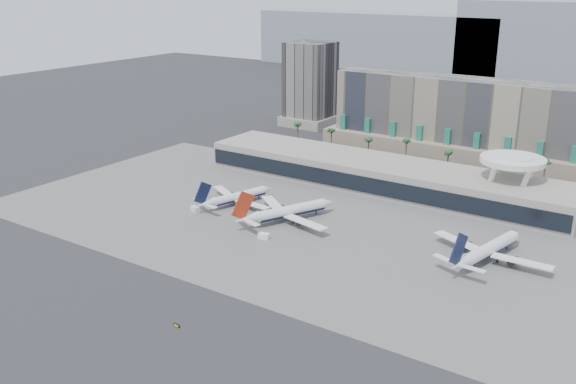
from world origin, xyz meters
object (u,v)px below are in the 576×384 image
Objects in this scene: airliner_left at (236,197)px; airliner_centre at (287,211)px; airliner_right at (488,250)px; service_vehicle_b at (264,236)px; taxiway_sign at (177,325)px; service_vehicle_a at (195,209)px.

airliner_left is 0.89× the size of airliner_centre.
service_vehicle_b is (-73.31, -26.84, -2.89)m from airliner_right.
taxiway_sign is at bearing -51.67° from airliner_centre.
service_vehicle_b is at bearing -56.16° from airliner_centre.
airliner_centre reaches higher than service_vehicle_a.
airliner_left is 39.12m from service_vehicle_b.
service_vehicle_b is at bearing 107.65° from taxiway_sign.
service_vehicle_b is (31.24, -23.42, -2.34)m from airliner_left.
service_vehicle_b is 65.58m from taxiway_sign.
service_vehicle_a is 2.07× the size of taxiway_sign.
airliner_right is 10.07× the size of service_vehicle_a.
taxiway_sign is (16.68, -63.42, -0.56)m from service_vehicle_b.
airliner_centre reaches higher than service_vehicle_b.
airliner_centre reaches higher than airliner_right.
airliner_centre is 9.59× the size of service_vehicle_a.
airliner_left is 18.50m from service_vehicle_a.
airliner_left is at bearing 134.28° from service_vehicle_b.
airliner_right is (104.56, 3.42, 0.55)m from airliner_left.
service_vehicle_a is 90.52m from taxiway_sign.
airliner_left is 104.61m from airliner_right.
taxiway_sign is (47.92, -86.85, -2.90)m from airliner_left.
airliner_left is at bearing -163.11° from airliner_centre.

